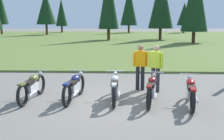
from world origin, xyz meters
TOP-DOWN VIEW (x-y plane):
  - ground_plane at (0.00, 0.00)m, footprint 140.00×140.00m
  - grass_moorland at (0.00, 26.67)m, footprint 80.00×44.00m
  - forest_treeline at (-1.29, 31.55)m, footprint 44.08×25.52m
  - motorcycle_olive at (-2.53, 0.08)m, footprint 0.62×2.10m
  - motorcycle_navy at (-1.19, 0.12)m, footprint 0.62×2.09m
  - motorcycle_silver at (0.11, 0.08)m, footprint 0.62×2.10m
  - motorcycle_maroon at (1.26, -0.08)m, footprint 0.69×2.08m
  - motorcycle_red at (2.38, -0.36)m, footprint 0.62×2.09m
  - rider_in_hivis_vest at (1.52, 1.25)m, footprint 0.47×0.38m
  - rider_near_row_end at (0.99, 1.49)m, footprint 0.55×0.23m

SIDE VIEW (x-z plane):
  - ground_plane at x=0.00m, z-range 0.00..0.00m
  - grass_moorland at x=0.00m, z-range 0.00..0.10m
  - motorcycle_olive at x=-2.53m, z-range 0.00..0.88m
  - motorcycle_navy at x=-1.19m, z-range 0.00..0.88m
  - motorcycle_silver at x=0.11m, z-range 0.00..0.88m
  - motorcycle_maroon at x=1.26m, z-range 0.00..0.88m
  - motorcycle_red at x=2.38m, z-range 0.00..0.88m
  - rider_in_hivis_vest at x=1.52m, z-range 0.11..1.78m
  - rider_near_row_end at x=0.99m, z-range 0.11..1.78m
  - forest_treeline at x=-1.29m, z-range 0.26..9.04m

